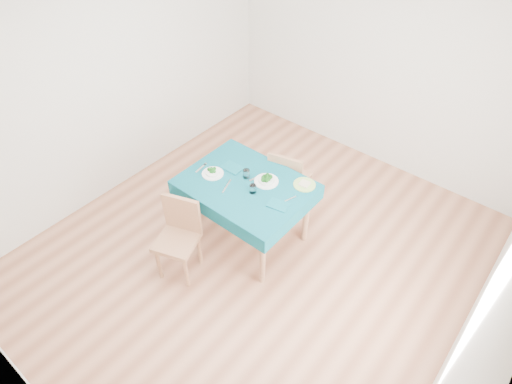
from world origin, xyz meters
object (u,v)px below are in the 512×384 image
Objects in this scene: chair_far at (290,175)px; bowl_near at (213,171)px; bowl_far at (266,179)px; side_plate at (304,185)px; chair_near at (176,239)px; table at (246,211)px.

bowl_near is (-0.43, -0.75, 0.31)m from chair_far.
chair_far is 4.01× the size of bowl_far.
bowl_near is 1.00× the size of side_plate.
chair_near is 1.04m from bowl_far.
chair_far is at bearing 83.11° from table.
side_plate is at bearing 37.35° from table.
side_plate is (0.38, -0.31, 0.28)m from chair_far.
chair_far is (0.08, 0.65, 0.10)m from table.
bowl_near is at bearing -163.83° from table.
table is 5.60× the size of bowl_near.
side_plate is (0.80, 0.45, -0.03)m from bowl_near.
table is 1.26× the size of chair_far.
side_plate is at bearing 31.96° from bowl_far.
chair_far is at bearing 140.85° from side_plate.
table is at bearing 16.17° from bowl_near.
chair_near is 4.29× the size of bowl_near.
chair_near is (-0.21, -0.77, 0.09)m from table.
side_plate is at bearing 127.42° from chair_far.
chair_far is (0.29, 1.42, 0.02)m from chair_near.
table is 5.07× the size of bowl_far.
chair_far reaches higher than bowl_near.
bowl_far is at bearing 27.26° from bowl_near.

